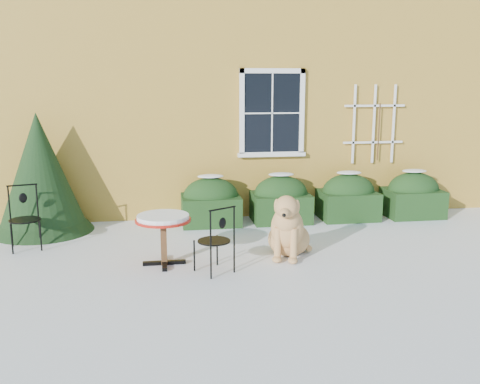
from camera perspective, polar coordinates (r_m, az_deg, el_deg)
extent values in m
plane|color=white|center=(7.43, 1.17, -8.37)|extent=(80.00, 80.00, 0.00)
cube|color=gold|center=(13.93, -3.82, 13.50)|extent=(12.00, 8.00, 6.00)
cube|color=black|center=(10.07, 3.42, 8.40)|extent=(1.05, 0.03, 1.45)
cube|color=white|center=(10.05, 3.49, 12.78)|extent=(1.23, 0.06, 0.09)
cube|color=white|center=(10.13, 3.38, 4.05)|extent=(1.23, 0.06, 0.09)
cube|color=white|center=(9.96, 0.19, 8.38)|extent=(0.09, 0.06, 1.63)
cube|color=white|center=(10.20, 6.60, 8.38)|extent=(0.09, 0.06, 1.63)
cube|color=white|center=(10.05, 3.45, 8.39)|extent=(0.02, 0.02, 1.45)
cube|color=white|center=(10.05, 3.45, 8.39)|extent=(1.05, 0.02, 0.02)
cube|color=white|center=(10.14, 3.38, 4.02)|extent=(1.29, 0.14, 0.07)
cube|color=white|center=(10.52, 12.05, 7.07)|extent=(0.04, 0.03, 1.50)
cube|color=white|center=(10.67, 14.08, 7.04)|extent=(0.04, 0.03, 1.50)
cube|color=white|center=(10.83, 16.05, 7.00)|extent=(0.04, 0.03, 1.50)
cube|color=white|center=(10.70, 13.99, 5.17)|extent=(1.20, 0.03, 0.04)
cube|color=white|center=(10.64, 14.18, 8.92)|extent=(1.20, 0.03, 0.04)
cylinder|color=#472D19|center=(10.70, 14.58, 6.22)|extent=(0.02, 0.02, 1.10)
cube|color=black|center=(9.74, -3.12, -1.92)|extent=(1.05, 0.80, 0.52)
ellipsoid|color=black|center=(9.68, -3.14, -0.41)|extent=(1.00, 0.72, 0.67)
ellipsoid|color=white|center=(9.61, -3.16, 1.69)|extent=(0.47, 0.32, 0.06)
cube|color=black|center=(9.94, 4.36, -1.65)|extent=(1.05, 0.80, 0.52)
ellipsoid|color=black|center=(9.89, 4.38, -0.18)|extent=(1.00, 0.72, 0.67)
ellipsoid|color=white|center=(9.82, 4.42, 1.89)|extent=(0.47, 0.32, 0.06)
cube|color=black|center=(10.31, 11.42, -1.37)|extent=(1.05, 0.80, 0.52)
ellipsoid|color=black|center=(10.25, 11.48, 0.05)|extent=(1.00, 0.72, 0.67)
ellipsoid|color=white|center=(10.19, 11.56, 2.04)|extent=(0.47, 0.32, 0.06)
cube|color=black|center=(10.82, 17.91, -1.10)|extent=(1.05, 0.80, 0.52)
ellipsoid|color=black|center=(10.77, 17.99, 0.26)|extent=(1.00, 0.72, 0.67)
ellipsoid|color=white|center=(10.70, 18.11, 2.15)|extent=(0.47, 0.32, 0.06)
cone|color=black|center=(9.81, -20.34, -1.17)|extent=(1.69, 1.69, 0.98)
cone|color=black|center=(9.71, -20.56, 1.91)|extent=(1.52, 1.52, 2.05)
cube|color=black|center=(7.73, -8.07, -7.47)|extent=(0.61, 0.07, 0.05)
cube|color=black|center=(7.73, -8.07, -7.47)|extent=(0.07, 0.61, 0.05)
cube|color=#56371D|center=(7.63, -8.14, -5.35)|extent=(0.09, 0.09, 0.65)
cylinder|color=#AF180F|center=(7.55, -8.21, -2.98)|extent=(0.78, 0.78, 0.03)
cylinder|color=white|center=(7.54, -8.22, -2.66)|extent=(0.73, 0.73, 0.06)
cylinder|color=black|center=(7.58, -2.45, -6.22)|extent=(0.02, 0.02, 0.44)
cylinder|color=black|center=(7.37, -4.90, -6.78)|extent=(0.02, 0.02, 0.44)
cylinder|color=black|center=(7.28, -0.63, -6.95)|extent=(0.02, 0.02, 0.44)
cylinder|color=black|center=(7.06, -3.12, -7.57)|extent=(0.02, 0.02, 0.44)
cylinder|color=black|center=(7.25, -2.79, -5.24)|extent=(0.45, 0.45, 0.02)
cylinder|color=black|center=(7.15, -0.63, -3.45)|extent=(0.02, 0.02, 0.48)
cylinder|color=black|center=(6.93, -3.16, -3.97)|extent=(0.02, 0.02, 0.48)
cylinder|color=black|center=(6.98, -1.89, -1.79)|extent=(0.38, 0.23, 0.02)
ellipsoid|color=black|center=(7.02, -1.88, -3.33)|extent=(0.12, 0.08, 0.15)
cylinder|color=black|center=(8.74, -23.17, -4.66)|extent=(0.02, 0.02, 0.46)
cylinder|color=black|center=(8.74, -20.49, -4.45)|extent=(0.02, 0.02, 0.46)
cylinder|color=black|center=(9.14, -23.17, -3.98)|extent=(0.02, 0.02, 0.46)
cylinder|color=black|center=(9.14, -20.61, -3.78)|extent=(0.02, 0.02, 0.46)
cylinder|color=black|center=(8.88, -21.97, -2.78)|extent=(0.47, 0.47, 0.02)
cylinder|color=black|center=(9.03, -23.41, -1.01)|extent=(0.02, 0.02, 0.51)
cylinder|color=black|center=(9.03, -20.83, -0.81)|extent=(0.02, 0.02, 0.51)
cylinder|color=black|center=(8.98, -22.25, 0.68)|extent=(0.44, 0.13, 0.02)
ellipsoid|color=black|center=(9.01, -22.15, -0.59)|extent=(0.13, 0.06, 0.16)
ellipsoid|color=tan|center=(8.10, 5.23, -5.00)|extent=(0.83, 0.86, 0.51)
ellipsoid|color=tan|center=(7.81, 5.06, -3.85)|extent=(0.60, 0.57, 0.63)
sphere|color=tan|center=(7.71, 5.01, -3.00)|extent=(0.39, 0.39, 0.39)
cylinder|color=tan|center=(7.73, 4.03, -5.60)|extent=(0.10, 0.10, 0.51)
cylinder|color=tan|center=(7.70, 5.74, -5.69)|extent=(0.10, 0.10, 0.51)
ellipsoid|color=tan|center=(7.74, 3.95, -7.19)|extent=(0.14, 0.18, 0.08)
ellipsoid|color=tan|center=(7.71, 5.66, -7.29)|extent=(0.14, 0.18, 0.08)
cylinder|color=tan|center=(7.68, 5.01, -2.52)|extent=(0.32, 0.35, 0.27)
sphere|color=tan|center=(7.59, 4.98, -1.62)|extent=(0.33, 0.33, 0.33)
ellipsoid|color=tan|center=(7.46, 4.83, -2.22)|extent=(0.24, 0.30, 0.15)
sphere|color=black|center=(7.35, 4.71, -2.47)|extent=(0.06, 0.06, 0.06)
ellipsoid|color=tan|center=(7.66, 3.95, -1.49)|extent=(0.12, 0.13, 0.21)
ellipsoid|color=tan|center=(7.62, 6.09, -1.59)|extent=(0.12, 0.13, 0.21)
cylinder|color=tan|center=(8.36, 6.83, -5.64)|extent=(0.16, 0.41, 0.09)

